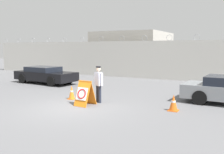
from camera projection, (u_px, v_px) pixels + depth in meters
ground_plane at (75, 108)px, 10.62m from camera, size 90.00×90.00×0.00m
perimeter_wall at (156, 60)px, 20.24m from camera, size 36.00×0.30×3.56m
building_block at (133, 52)px, 26.76m from camera, size 6.82×7.20×4.14m
barricade_sign at (84, 93)px, 10.99m from camera, size 0.72×0.87×1.10m
security_guard at (99, 83)px, 11.53m from camera, size 0.57×0.57×1.69m
traffic_cone_near at (173, 103)px, 10.06m from camera, size 0.40×0.40×0.66m
traffic_cone_mid at (72, 92)px, 12.35m from camera, size 0.35×0.35×0.69m
parked_car_front_coupe at (45, 75)px, 17.83m from camera, size 4.84×2.20×1.19m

